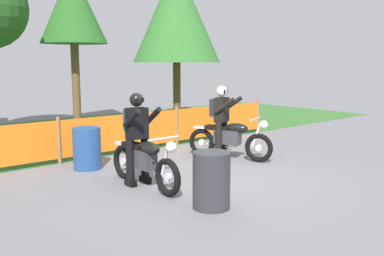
% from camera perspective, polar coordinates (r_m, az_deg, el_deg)
% --- Properties ---
extents(ground, '(24.00, 24.00, 0.02)m').
position_cam_1_polar(ground, '(8.25, 2.24, -6.97)').
color(ground, slate).
extents(grass_verge, '(24.00, 7.23, 0.01)m').
position_cam_1_polar(grass_verge, '(13.82, -16.84, -0.82)').
color(grass_verge, '#386B2D').
rests_on(grass_verge, ground).
extents(barrier_fence, '(9.95, 0.08, 1.05)m').
position_cam_1_polar(barrier_fence, '(10.55, -9.09, -0.51)').
color(barrier_fence, olive).
rests_on(barrier_fence, ground).
extents(tree_near_right, '(2.28, 2.28, 5.38)m').
position_cam_1_polar(tree_near_right, '(15.63, -15.60, 15.28)').
color(tree_near_right, brown).
rests_on(tree_near_right, ground).
extents(tree_rightmost, '(3.16, 3.16, 5.72)m').
position_cam_1_polar(tree_rightmost, '(15.88, -2.09, 15.05)').
color(tree_rightmost, brown).
rests_on(tree_rightmost, ground).
extents(motorcycle_lead, '(0.96, 1.98, 0.99)m').
position_cam_1_polar(motorcycle_lead, '(9.92, 5.08, -1.40)').
color(motorcycle_lead, black).
rests_on(motorcycle_lead, ground).
extents(motorcycle_trailing, '(0.62, 2.10, 0.99)m').
position_cam_1_polar(motorcycle_trailing, '(7.72, -6.37, -4.38)').
color(motorcycle_trailing, black).
rests_on(motorcycle_trailing, ground).
extents(rider_lead, '(0.68, 0.78, 1.69)m').
position_cam_1_polar(rider_lead, '(9.93, 3.91, 1.39)').
color(rider_lead, black).
rests_on(rider_lead, ground).
extents(rider_trailing, '(0.55, 0.68, 1.69)m').
position_cam_1_polar(rider_trailing, '(7.81, -7.36, -0.72)').
color(rider_trailing, black).
rests_on(rider_trailing, ground).
extents(oil_drum, '(0.58, 0.58, 0.88)m').
position_cam_1_polar(oil_drum, '(9.23, -13.81, -2.65)').
color(oil_drum, navy).
rests_on(oil_drum, ground).
extents(spare_drum, '(0.58, 0.58, 0.88)m').
position_cam_1_polar(spare_drum, '(6.61, 2.60, -6.96)').
color(spare_drum, '#2D2D33').
rests_on(spare_drum, ground).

